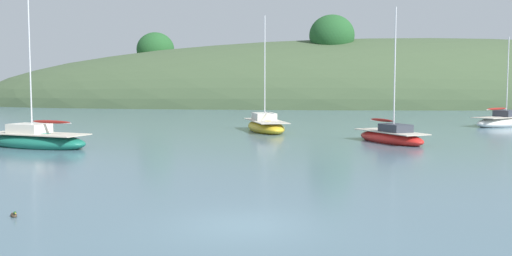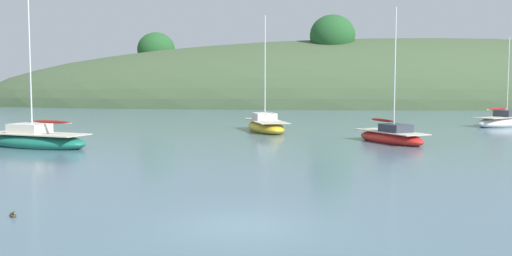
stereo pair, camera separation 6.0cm
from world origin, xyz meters
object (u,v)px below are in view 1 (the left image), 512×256
Objects in this scene: sailboat_grey_yawl at (36,140)px; duck_lone_right at (14,215)px; sailboat_navy_dinghy at (266,126)px; sailboat_teal_outer at (504,121)px; sailboat_cream_ketch at (391,137)px.

duck_lone_right is (6.72, -18.64, -0.39)m from sailboat_grey_yawl.
duck_lone_right is at bearing -104.20° from sailboat_navy_dinghy.
sailboat_teal_outer is at bearing 50.74° from duck_lone_right.
sailboat_grey_yawl is 40.51m from sailboat_teal_outer.
sailboat_teal_outer is 46.95m from duck_lone_right.
sailboat_cream_ketch reaches higher than sailboat_teal_outer.
sailboat_cream_ketch is at bearing -132.89° from sailboat_teal_outer.
sailboat_navy_dinghy is 31.46m from duck_lone_right.
sailboat_grey_yawl reaches higher than sailboat_navy_dinghy.
sailboat_grey_yawl is 28.20× the size of duck_lone_right.
duck_lone_right is (-29.71, -36.35, -0.38)m from sailboat_teal_outer.
sailboat_cream_ketch reaches higher than duck_lone_right.
sailboat_grey_yawl is at bearing -154.07° from sailboat_teal_outer.
duck_lone_right is (-16.25, -21.85, -0.34)m from sailboat_cream_ketch.
sailboat_grey_yawl is 1.28× the size of sailboat_teal_outer.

